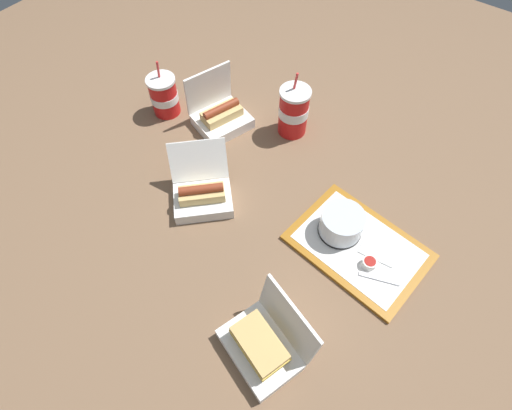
% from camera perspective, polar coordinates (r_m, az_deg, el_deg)
% --- Properties ---
extents(ground_plane, '(3.20, 3.20, 0.00)m').
position_cam_1_polar(ground_plane, '(1.20, -0.68, -1.91)').
color(ground_plane, brown).
extents(food_tray, '(0.40, 0.30, 0.01)m').
position_cam_1_polar(food_tray, '(1.18, 14.41, -5.79)').
color(food_tray, '#A56619').
rests_on(food_tray, ground_plane).
extents(cake_container, '(0.13, 0.13, 0.08)m').
position_cam_1_polar(cake_container, '(1.16, 12.11, -2.67)').
color(cake_container, black).
rests_on(cake_container, food_tray).
extents(ketchup_cup, '(0.04, 0.04, 0.02)m').
position_cam_1_polar(ketchup_cup, '(1.15, 15.87, -7.97)').
color(ketchup_cup, white).
rests_on(ketchup_cup, food_tray).
extents(napkin_stack, '(0.11, 0.11, 0.00)m').
position_cam_1_polar(napkin_stack, '(1.19, 17.39, -5.59)').
color(napkin_stack, white).
rests_on(napkin_stack, food_tray).
extents(plastic_fork, '(0.11, 0.05, 0.00)m').
position_cam_1_polar(plastic_fork, '(1.15, 17.19, -10.00)').
color(plastic_fork, white).
rests_on(plastic_fork, food_tray).
extents(clamshell_hotdog_left, '(0.26, 0.26, 0.15)m').
position_cam_1_polar(clamshell_hotdog_left, '(1.22, -7.69, 1.58)').
color(clamshell_hotdog_left, white).
rests_on(clamshell_hotdog_left, ground_plane).
extents(clamshell_sandwich_back, '(0.23, 0.21, 0.17)m').
position_cam_1_polar(clamshell_sandwich_back, '(1.01, 0.96, -19.35)').
color(clamshell_sandwich_back, white).
rests_on(clamshell_sandwich_back, ground_plane).
extents(clamshell_hotdog_right, '(0.20, 0.21, 0.19)m').
position_cam_1_polar(clamshell_hotdog_right, '(1.43, -5.09, 12.64)').
color(clamshell_hotdog_right, white).
rests_on(clamshell_hotdog_right, ground_plane).
extents(soda_cup_corner, '(0.10, 0.10, 0.23)m').
position_cam_1_polar(soda_cup_corner, '(1.38, 5.38, 13.20)').
color(soda_cup_corner, red).
rests_on(soda_cup_corner, ground_plane).
extents(soda_cup_left, '(0.10, 0.10, 0.20)m').
position_cam_1_polar(soda_cup_left, '(1.49, -13.00, 14.98)').
color(soda_cup_left, red).
rests_on(soda_cup_left, ground_plane).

